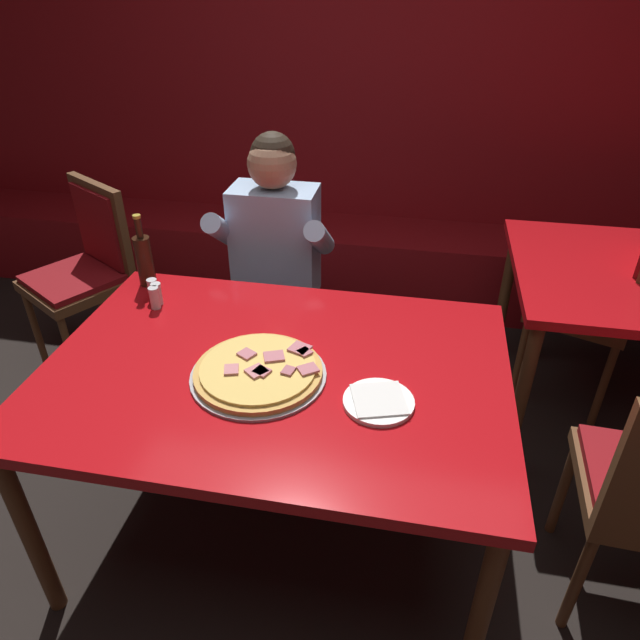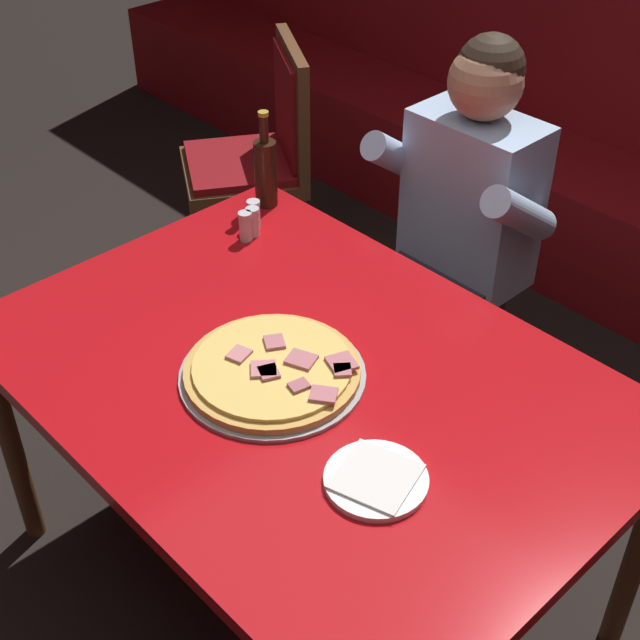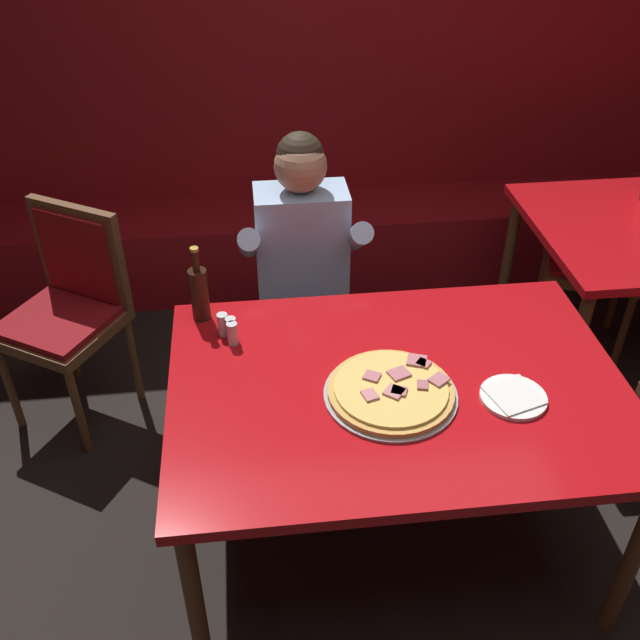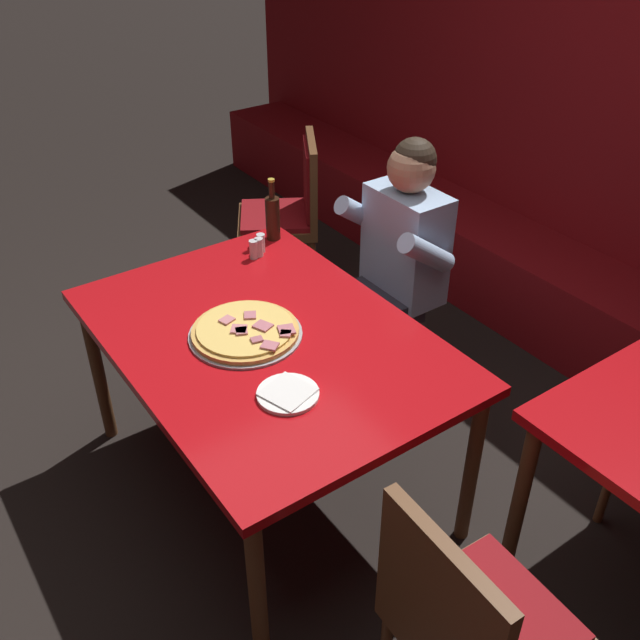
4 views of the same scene
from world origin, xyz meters
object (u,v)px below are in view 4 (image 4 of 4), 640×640
(plate_white_paper, at_px, (288,394))
(shaker_oregano, at_px, (254,250))
(diner_seated_blue_shirt, at_px, (390,264))
(dining_chair_far_left, at_px, (468,622))
(pizza, at_px, (246,331))
(main_dining_table, at_px, (266,350))
(shaker_parmesan, at_px, (259,248))
(dining_chair_near_left, at_px, (290,208))
(beer_bottle, at_px, (273,217))
(shaker_black_pepper, at_px, (261,244))

(plate_white_paper, bearing_deg, shaker_oregano, 156.08)
(plate_white_paper, bearing_deg, diner_seated_blue_shirt, 121.82)
(dining_chair_far_left, bearing_deg, pizza, 177.83)
(main_dining_table, height_order, pizza, pizza)
(main_dining_table, height_order, plate_white_paper, plate_white_paper)
(pizza, xyz_separation_m, dining_chair_far_left, (1.24, -0.05, -0.22))
(main_dining_table, height_order, shaker_parmesan, shaker_parmesan)
(shaker_oregano, bearing_deg, dining_chair_far_left, -12.19)
(plate_white_paper, relative_size, dining_chair_near_left, 0.22)
(beer_bottle, bearing_deg, pizza, -39.56)
(shaker_black_pepper, bearing_deg, shaker_parmesan, -43.62)
(dining_chair_far_left, bearing_deg, beer_bottle, 163.53)
(plate_white_paper, distance_m, diner_seated_blue_shirt, 1.09)
(shaker_black_pepper, distance_m, shaker_parmesan, 0.04)
(main_dining_table, relative_size, diner_seated_blue_shirt, 1.16)
(shaker_black_pepper, relative_size, shaker_oregano, 1.00)
(shaker_black_pepper, bearing_deg, dining_chair_far_left, -13.74)
(pizza, relative_size, dining_chair_far_left, 0.44)
(shaker_oregano, distance_m, diner_seated_blue_shirt, 0.62)
(diner_seated_blue_shirt, xyz_separation_m, dining_chair_near_left, (-1.00, 0.11, -0.13))
(pizza, relative_size, shaker_black_pepper, 4.94)
(diner_seated_blue_shirt, bearing_deg, plate_white_paper, -58.18)
(beer_bottle, distance_m, dining_chair_near_left, 0.82)
(pizza, distance_m, shaker_oregano, 0.59)
(main_dining_table, height_order, diner_seated_blue_shirt, diner_seated_blue_shirt)
(beer_bottle, bearing_deg, plate_white_paper, -29.57)
(plate_white_paper, height_order, dining_chair_near_left, dining_chair_near_left)
(shaker_parmesan, distance_m, shaker_oregano, 0.03)
(diner_seated_blue_shirt, distance_m, dining_chair_near_left, 1.01)
(main_dining_table, xyz_separation_m, plate_white_paper, (0.34, -0.12, 0.08))
(main_dining_table, xyz_separation_m, shaker_parmesan, (-0.53, 0.30, 0.11))
(shaker_oregano, xyz_separation_m, diner_seated_blue_shirt, (0.30, 0.54, -0.11))
(main_dining_table, distance_m, dining_chair_near_left, 1.53)
(main_dining_table, relative_size, shaker_oregano, 17.21)
(shaker_oregano, distance_m, dining_chair_near_left, 0.98)
(beer_bottle, relative_size, shaker_parmesan, 3.40)
(shaker_oregano, bearing_deg, plate_white_paper, -23.92)
(shaker_black_pepper, height_order, shaker_parmesan, same)
(plate_white_paper, height_order, shaker_oregano, shaker_oregano)
(main_dining_table, bearing_deg, dining_chair_far_left, -5.14)
(beer_bottle, relative_size, dining_chair_near_left, 0.30)
(dining_chair_near_left, bearing_deg, main_dining_table, -36.46)
(pizza, distance_m, dining_chair_far_left, 1.26)
(dining_chair_near_left, bearing_deg, beer_bottle, -38.58)
(beer_bottle, distance_m, diner_seated_blue_shirt, 0.58)
(shaker_black_pepper, height_order, diner_seated_blue_shirt, diner_seated_blue_shirt)
(dining_chair_far_left, distance_m, dining_chair_near_left, 2.63)
(shaker_black_pepper, distance_m, dining_chair_far_left, 1.83)
(plate_white_paper, xyz_separation_m, beer_bottle, (-0.98, 0.56, 0.10))
(shaker_oregano, xyz_separation_m, dining_chair_far_left, (1.73, -0.37, -0.24))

